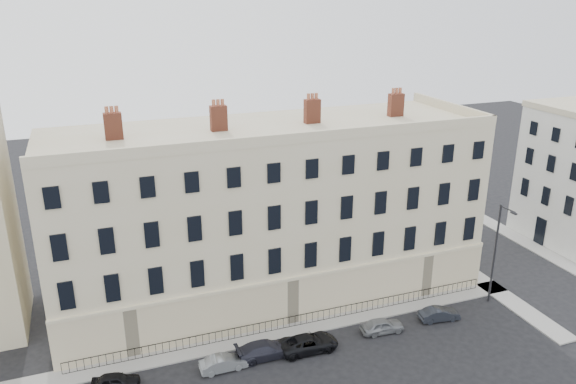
{
  "coord_description": "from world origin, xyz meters",
  "views": [
    {
      "loc": [
        -20.03,
        -30.78,
        25.37
      ],
      "look_at": [
        -4.9,
        10.0,
        9.85
      ],
      "focal_mm": 35.0,
      "sensor_mm": 36.0,
      "label": 1
    }
  ],
  "objects_px": {
    "car_a": "(116,381)",
    "car_d": "(309,343)",
    "car_f": "(439,314)",
    "car_b": "(223,363)",
    "streetlamp": "(496,249)",
    "car_c": "(265,350)",
    "car_e": "(382,326)"
  },
  "relations": [
    {
      "from": "car_b",
      "to": "car_c",
      "type": "xyz_separation_m",
      "value": [
        3.22,
        0.38,
        0.08
      ]
    },
    {
      "from": "car_c",
      "to": "car_f",
      "type": "height_order",
      "value": "car_c"
    },
    {
      "from": "car_a",
      "to": "streetlamp",
      "type": "distance_m",
      "value": 31.59
    },
    {
      "from": "car_a",
      "to": "car_e",
      "type": "relative_size",
      "value": 0.93
    },
    {
      "from": "car_c",
      "to": "streetlamp",
      "type": "height_order",
      "value": "streetlamp"
    },
    {
      "from": "car_a",
      "to": "car_f",
      "type": "height_order",
      "value": "car_f"
    },
    {
      "from": "car_f",
      "to": "streetlamp",
      "type": "bearing_deg",
      "value": -73.09
    },
    {
      "from": "car_b",
      "to": "car_e",
      "type": "xyz_separation_m",
      "value": [
        12.91,
        0.22,
        0.03
      ]
    },
    {
      "from": "car_e",
      "to": "car_f",
      "type": "xyz_separation_m",
      "value": [
        5.24,
        -0.1,
        -0.04
      ]
    },
    {
      "from": "car_b",
      "to": "streetlamp",
      "type": "xyz_separation_m",
      "value": [
        23.96,
        1.05,
        4.44
      ]
    },
    {
      "from": "car_a",
      "to": "car_c",
      "type": "height_order",
      "value": "car_c"
    },
    {
      "from": "car_c",
      "to": "streetlamp",
      "type": "distance_m",
      "value": 21.2
    },
    {
      "from": "car_b",
      "to": "streetlamp",
      "type": "bearing_deg",
      "value": -88.23
    },
    {
      "from": "car_b",
      "to": "car_e",
      "type": "bearing_deg",
      "value": -89.77
    },
    {
      "from": "streetlamp",
      "to": "car_b",
      "type": "bearing_deg",
      "value": 179.05
    },
    {
      "from": "car_c",
      "to": "car_d",
      "type": "relative_size",
      "value": 0.98
    },
    {
      "from": "car_c",
      "to": "car_a",
      "type": "bearing_deg",
      "value": 88.03
    },
    {
      "from": "streetlamp",
      "to": "car_f",
      "type": "bearing_deg",
      "value": -174.39
    },
    {
      "from": "car_a",
      "to": "car_b",
      "type": "relative_size",
      "value": 0.95
    },
    {
      "from": "car_c",
      "to": "streetlamp",
      "type": "xyz_separation_m",
      "value": [
        20.74,
        0.68,
        4.37
      ]
    },
    {
      "from": "car_b",
      "to": "car_e",
      "type": "relative_size",
      "value": 0.97
    },
    {
      "from": "car_e",
      "to": "car_f",
      "type": "bearing_deg",
      "value": -86.78
    },
    {
      "from": "car_d",
      "to": "streetlamp",
      "type": "xyz_separation_m",
      "value": [
        17.39,
        1.02,
        4.38
      ]
    },
    {
      "from": "car_b",
      "to": "streetlamp",
      "type": "relative_size",
      "value": 0.37
    },
    {
      "from": "car_c",
      "to": "car_e",
      "type": "height_order",
      "value": "car_c"
    },
    {
      "from": "car_b",
      "to": "car_f",
      "type": "bearing_deg",
      "value": -90.35
    },
    {
      "from": "car_f",
      "to": "streetlamp",
      "type": "height_order",
      "value": "streetlamp"
    },
    {
      "from": "car_a",
      "to": "car_d",
      "type": "height_order",
      "value": "car_d"
    },
    {
      "from": "car_c",
      "to": "car_f",
      "type": "relative_size",
      "value": 1.31
    },
    {
      "from": "car_a",
      "to": "car_d",
      "type": "xyz_separation_m",
      "value": [
        13.88,
        -0.6,
        0.08
      ]
    },
    {
      "from": "car_d",
      "to": "car_f",
      "type": "height_order",
      "value": "car_d"
    },
    {
      "from": "car_c",
      "to": "car_b",
      "type": "bearing_deg",
      "value": 96.1
    }
  ]
}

